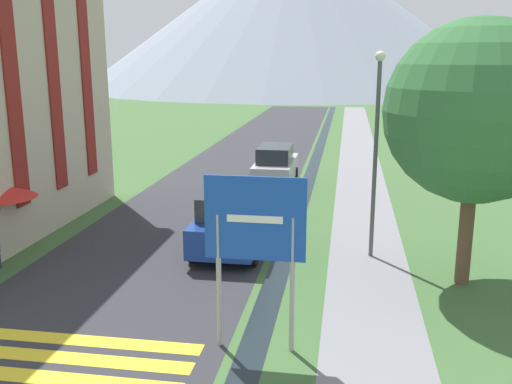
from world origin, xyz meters
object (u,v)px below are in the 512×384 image
Objects in this scene: road_sign at (255,235)px; streetlamp at (376,140)px; parked_car_far at (275,166)px; cafe_chair_far_left at (22,227)px; tree_by_path at (477,112)px; parked_car_near at (231,221)px; cafe_umbrella_middle_red at (1,190)px.

road_sign is 6.40m from streetlamp.
parked_car_far reaches higher than cafe_chair_far_left.
cafe_chair_far_left is 0.13× the size of tree_by_path.
tree_by_path is (2.23, -1.69, 0.97)m from streetlamp.
parked_car_far is 4.93× the size of cafe_chair_far_left.
parked_car_far is (0.20, 8.78, -0.00)m from parked_car_near.
parked_car_far is at bearing 120.62° from tree_by_path.
road_sign is 6.09m from parked_car_near.
parked_car_near is at bearing 166.21° from tree_by_path.
cafe_chair_far_left is at bearing 147.10° from road_sign.
cafe_umbrella_middle_red is 13.05m from tree_by_path.
tree_by_path is (6.32, -1.55, 3.45)m from parked_car_near.
cafe_umbrella_middle_red reaches higher than parked_car_near.
streetlamp is (3.89, -8.65, 2.48)m from parked_car_far.
parked_car_far is at bearing 114.21° from streetlamp.
parked_car_near is 6.70m from cafe_umbrella_middle_red.
road_sign is 0.83× the size of parked_car_far.
cafe_chair_far_left is at bearing -176.34° from parked_car_near.
cafe_chair_far_left is (-6.51, -0.42, -0.40)m from parked_car_near.
parked_car_near is 7.36m from tree_by_path.
cafe_umbrella_middle_red is at bearing -172.37° from streetlamp.
parked_car_near is 4.67× the size of cafe_chair_far_left.
cafe_chair_far_left is at bearing 174.95° from tree_by_path.
parked_car_far is 0.64× the size of tree_by_path.
cafe_chair_far_left is at bearing 90.88° from cafe_umbrella_middle_red.
streetlamp is 2.96m from tree_by_path.
road_sign is at bearing -28.44° from cafe_umbrella_middle_red.
road_sign is 9.87m from cafe_chair_far_left.
streetlamp is 0.88× the size of tree_by_path.
tree_by_path is at bearing -37.15° from streetlamp.
road_sign is 0.53× the size of tree_by_path.
parked_car_far is 0.72× the size of streetlamp.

